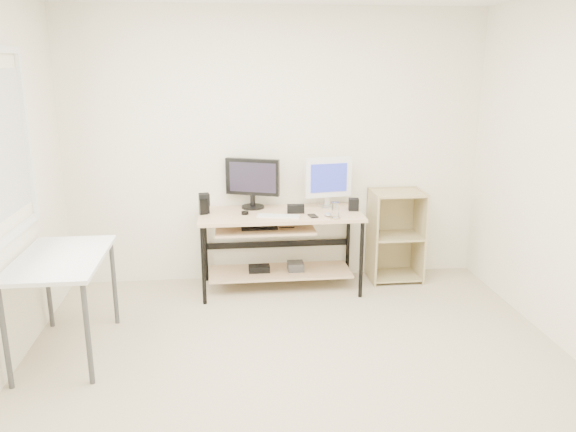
% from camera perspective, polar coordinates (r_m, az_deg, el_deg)
% --- Properties ---
extents(room, '(4.01, 4.01, 2.62)m').
position_cam_1_polar(room, '(3.48, -0.52, 2.58)').
color(room, '#C2B395').
rests_on(room, ground).
extents(desk, '(1.50, 0.65, 0.75)m').
position_cam_1_polar(desk, '(5.25, -1.06, -1.89)').
color(desk, beige).
rests_on(desk, ground).
extents(side_table, '(0.60, 1.00, 0.75)m').
position_cam_1_polar(side_table, '(4.35, -22.04, -4.85)').
color(side_table, white).
rests_on(side_table, ground).
extents(shelf_unit, '(0.50, 0.40, 0.90)m').
position_cam_1_polar(shelf_unit, '(5.64, 10.77, -1.84)').
color(shelf_unit, tan).
rests_on(shelf_unit, ground).
extents(black_monitor, '(0.50, 0.23, 0.47)m').
position_cam_1_polar(black_monitor, '(5.31, -3.63, 3.66)').
color(black_monitor, black).
rests_on(black_monitor, desk).
extents(white_imac, '(0.45, 0.14, 0.48)m').
position_cam_1_polar(white_imac, '(5.34, 4.13, 3.79)').
color(white_imac, silver).
rests_on(white_imac, desk).
extents(keyboard, '(0.40, 0.20, 0.01)m').
position_cam_1_polar(keyboard, '(5.04, -0.97, -0.01)').
color(keyboard, white).
rests_on(keyboard, desk).
extents(mouse, '(0.07, 0.10, 0.03)m').
position_cam_1_polar(mouse, '(5.07, 4.07, 0.16)').
color(mouse, '#ADADB2').
rests_on(mouse, desk).
extents(center_speaker, '(0.16, 0.08, 0.08)m').
position_cam_1_polar(center_speaker, '(5.17, 0.79, 0.74)').
color(center_speaker, black).
rests_on(center_speaker, desk).
extents(speaker_left, '(0.11, 0.11, 0.18)m').
position_cam_1_polar(speaker_left, '(5.21, -8.49, 1.33)').
color(speaker_left, black).
rests_on(speaker_left, desk).
extents(speaker_right, '(0.11, 0.11, 0.11)m').
position_cam_1_polar(speaker_right, '(5.30, 6.68, 1.17)').
color(speaker_right, black).
rests_on(speaker_right, desk).
extents(audio_controller, '(0.08, 0.06, 0.14)m').
position_cam_1_polar(audio_controller, '(5.17, -8.61, 0.93)').
color(audio_controller, black).
rests_on(audio_controller, desk).
extents(volume_puck, '(0.09, 0.09, 0.03)m').
position_cam_1_polar(volume_puck, '(5.14, -4.39, 0.32)').
color(volume_puck, black).
rests_on(volume_puck, desk).
extents(smartphone, '(0.09, 0.13, 0.01)m').
position_cam_1_polar(smartphone, '(5.06, 2.55, 0.01)').
color(smartphone, black).
rests_on(smartphone, desk).
extents(coaster, '(0.09, 0.09, 0.01)m').
position_cam_1_polar(coaster, '(5.01, 4.81, -0.19)').
color(coaster, olive).
rests_on(coaster, desk).
extents(drinking_glass, '(0.07, 0.07, 0.14)m').
position_cam_1_polar(drinking_glass, '(5.00, 4.83, 0.61)').
color(drinking_glass, white).
rests_on(drinking_glass, coaster).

